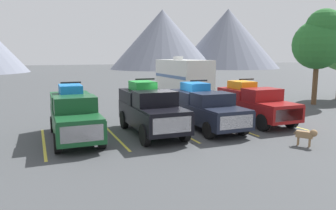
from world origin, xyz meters
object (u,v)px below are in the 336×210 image
object	(u,v)px
pickup_truck_c	(205,107)
pickup_truck_d	(254,103)
pickup_truck_a	(74,114)
pickup_truck_b	(150,109)
camper_trailer_a	(183,78)
dog	(308,134)

from	to	relation	value
pickup_truck_c	pickup_truck_d	size ratio (longest dim) A/B	1.02
pickup_truck_a	pickup_truck_c	distance (m)	6.81
pickup_truck_a	pickup_truck_c	bearing A→B (deg)	-3.40
pickup_truck_d	pickup_truck_a	bearing A→B (deg)	178.92
pickup_truck_b	camper_trailer_a	xyz separation A→B (m)	(6.32, 9.55, 0.76)
pickup_truck_a	pickup_truck_d	size ratio (longest dim) A/B	1.04
pickup_truck_a	pickup_truck_c	size ratio (longest dim) A/B	1.01
pickup_truck_d	camper_trailer_a	world-z (taller)	camper_trailer_a
pickup_truck_c	camper_trailer_a	bearing A→B (deg)	71.60
pickup_truck_c	pickup_truck_a	bearing A→B (deg)	176.60
camper_trailer_a	pickup_truck_d	bearing A→B (deg)	-88.77
pickup_truck_c	dog	size ratio (longest dim) A/B	6.40
pickup_truck_b	dog	size ratio (longest dim) A/B	6.21
pickup_truck_a	pickup_truck_d	distance (m)	10.16
pickup_truck_c	pickup_truck_b	bearing A→B (deg)	-179.25
pickup_truck_d	dog	bearing A→B (deg)	-101.86
pickup_truck_c	pickup_truck_d	distance (m)	3.37
pickup_truck_a	camper_trailer_a	size ratio (longest dim) A/B	0.73
pickup_truck_d	pickup_truck_c	bearing A→B (deg)	-176.38
pickup_truck_b	dog	xyz separation A→B (m)	(5.44, -4.87, -0.71)
pickup_truck_d	dog	world-z (taller)	pickup_truck_d
pickup_truck_a	pickup_truck_b	distance (m)	3.66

